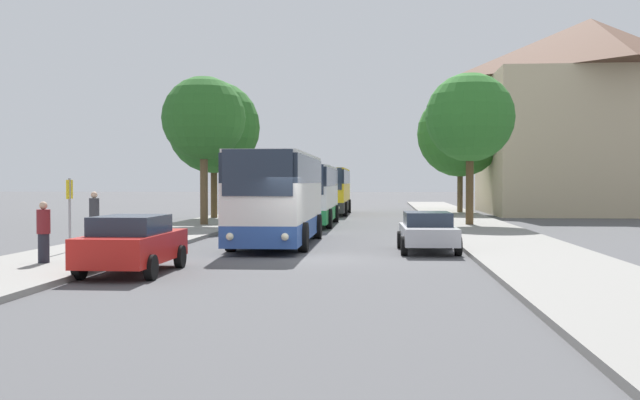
{
  "coord_description": "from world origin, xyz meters",
  "views": [
    {
      "loc": [
        2.3,
        -22.89,
        2.35
      ],
      "look_at": [
        -0.57,
        11.45,
        1.51
      ],
      "focal_mm": 42.0,
      "sensor_mm": 36.0,
      "label": 1
    }
  ],
  "objects_px": {
    "bus_middle": "(310,194)",
    "bus_stop_sign": "(70,206)",
    "tree_left_far": "(214,127)",
    "bus_rear": "(330,190)",
    "parked_car_left_curb": "(132,243)",
    "tree_right_mid": "(460,134)",
    "bus_front": "(279,196)",
    "tree_right_near": "(470,118)",
    "parked_car_right_near": "(428,231)",
    "tree_left_near": "(204,119)",
    "pedestrian_waiting_near": "(94,216)",
    "pedestrian_waiting_far": "(44,232)"
  },
  "relations": [
    {
      "from": "bus_stop_sign",
      "to": "tree_left_far",
      "type": "bearing_deg",
      "value": 91.13
    },
    {
      "from": "bus_stop_sign",
      "to": "tree_left_far",
      "type": "xyz_separation_m",
      "value": [
        -0.44,
        22.26,
        4.1
      ]
    },
    {
      "from": "parked_car_left_curb",
      "to": "tree_right_near",
      "type": "height_order",
      "value": "tree_right_near"
    },
    {
      "from": "parked_car_right_near",
      "to": "tree_right_mid",
      "type": "height_order",
      "value": "tree_right_mid"
    },
    {
      "from": "bus_rear",
      "to": "tree_right_near",
      "type": "height_order",
      "value": "tree_right_near"
    },
    {
      "from": "bus_rear",
      "to": "bus_front",
      "type": "bearing_deg",
      "value": -90.51
    },
    {
      "from": "bus_middle",
      "to": "bus_stop_sign",
      "type": "xyz_separation_m",
      "value": [
        -5.92,
        -17.58,
        -0.12
      ]
    },
    {
      "from": "parked_car_right_near",
      "to": "pedestrian_waiting_near",
      "type": "height_order",
      "value": "pedestrian_waiting_near"
    },
    {
      "from": "pedestrian_waiting_far",
      "to": "tree_left_near",
      "type": "distance_m",
      "value": 18.98
    },
    {
      "from": "tree_right_near",
      "to": "tree_right_mid",
      "type": "bearing_deg",
      "value": 85.93
    },
    {
      "from": "bus_middle",
      "to": "pedestrian_waiting_near",
      "type": "distance_m",
      "value": 15.45
    },
    {
      "from": "tree_left_near",
      "to": "tree_right_mid",
      "type": "bearing_deg",
      "value": 48.96
    },
    {
      "from": "bus_front",
      "to": "parked_car_right_near",
      "type": "height_order",
      "value": "bus_front"
    },
    {
      "from": "bus_front",
      "to": "tree_left_near",
      "type": "relative_size",
      "value": 1.34
    },
    {
      "from": "bus_front",
      "to": "pedestrian_waiting_far",
      "type": "height_order",
      "value": "bus_front"
    },
    {
      "from": "bus_stop_sign",
      "to": "tree_right_near",
      "type": "xyz_separation_m",
      "value": [
        14.36,
        16.28,
        4.07
      ]
    },
    {
      "from": "bus_front",
      "to": "bus_middle",
      "type": "relative_size",
      "value": 0.99
    },
    {
      "from": "bus_front",
      "to": "bus_stop_sign",
      "type": "distance_m",
      "value": 7.76
    },
    {
      "from": "parked_car_right_near",
      "to": "tree_right_mid",
      "type": "bearing_deg",
      "value": -99.34
    },
    {
      "from": "bus_rear",
      "to": "tree_left_near",
      "type": "bearing_deg",
      "value": -108.98
    },
    {
      "from": "bus_rear",
      "to": "pedestrian_waiting_near",
      "type": "relative_size",
      "value": 5.91
    },
    {
      "from": "bus_middle",
      "to": "tree_right_near",
      "type": "bearing_deg",
      "value": -9.07
    },
    {
      "from": "bus_rear",
      "to": "parked_car_left_curb",
      "type": "xyz_separation_m",
      "value": [
        -2.57,
        -35.29,
        -0.98
      ]
    },
    {
      "from": "bus_front",
      "to": "bus_middle",
      "type": "xyz_separation_m",
      "value": [
        -0.06,
        12.64,
        -0.09
      ]
    },
    {
      "from": "pedestrian_waiting_far",
      "to": "tree_right_mid",
      "type": "relative_size",
      "value": 0.19
    },
    {
      "from": "pedestrian_waiting_far",
      "to": "pedestrian_waiting_near",
      "type": "bearing_deg",
      "value": -17.05
    },
    {
      "from": "bus_front",
      "to": "tree_left_far",
      "type": "relative_size",
      "value": 1.22
    },
    {
      "from": "bus_front",
      "to": "bus_rear",
      "type": "distance_m",
      "value": 26.12
    },
    {
      "from": "parked_car_left_curb",
      "to": "bus_stop_sign",
      "type": "xyz_separation_m",
      "value": [
        -3.48,
        4.22,
        0.81
      ]
    },
    {
      "from": "bus_rear",
      "to": "tree_right_mid",
      "type": "relative_size",
      "value": 1.24
    },
    {
      "from": "bus_stop_sign",
      "to": "tree_left_near",
      "type": "xyz_separation_m",
      "value": [
        0.67,
        15.1,
        4.02
      ]
    },
    {
      "from": "bus_middle",
      "to": "tree_left_near",
      "type": "relative_size",
      "value": 1.35
    },
    {
      "from": "parked_car_left_curb",
      "to": "parked_car_right_near",
      "type": "bearing_deg",
      "value": 39.8
    },
    {
      "from": "tree_left_near",
      "to": "tree_right_mid",
      "type": "relative_size",
      "value": 0.87
    },
    {
      "from": "bus_middle",
      "to": "pedestrian_waiting_near",
      "type": "height_order",
      "value": "bus_middle"
    },
    {
      "from": "bus_middle",
      "to": "tree_left_far",
      "type": "relative_size",
      "value": 1.23
    },
    {
      "from": "bus_front",
      "to": "bus_stop_sign",
      "type": "xyz_separation_m",
      "value": [
        -5.98,
        -4.94,
        -0.21
      ]
    },
    {
      "from": "parked_car_right_near",
      "to": "tree_right_mid",
      "type": "distance_m",
      "value": 30.43
    },
    {
      "from": "bus_rear",
      "to": "tree_left_far",
      "type": "distance_m",
      "value": 11.62
    },
    {
      "from": "bus_stop_sign",
      "to": "tree_right_mid",
      "type": "distance_m",
      "value": 35.9
    },
    {
      "from": "parked_car_right_near",
      "to": "bus_front",
      "type": "bearing_deg",
      "value": -26.72
    },
    {
      "from": "tree_left_far",
      "to": "tree_right_near",
      "type": "height_order",
      "value": "tree_left_far"
    },
    {
      "from": "bus_stop_sign",
      "to": "parked_car_left_curb",
      "type": "bearing_deg",
      "value": -50.53
    },
    {
      "from": "pedestrian_waiting_far",
      "to": "tree_left_far",
      "type": "distance_m",
      "value": 26.02
    },
    {
      "from": "tree_left_near",
      "to": "bus_stop_sign",
      "type": "bearing_deg",
      "value": -92.53
    },
    {
      "from": "parked_car_left_curb",
      "to": "bus_stop_sign",
      "type": "bearing_deg",
      "value": 129.32
    },
    {
      "from": "pedestrian_waiting_far",
      "to": "bus_rear",
      "type": "bearing_deg",
      "value": -36.7
    },
    {
      "from": "tree_right_near",
      "to": "parked_car_right_near",
      "type": "bearing_deg",
      "value": -102.12
    },
    {
      "from": "tree_left_near",
      "to": "bus_middle",
      "type": "bearing_deg",
      "value": 25.27
    },
    {
      "from": "pedestrian_waiting_near",
      "to": "parked_car_left_curb",
      "type": "bearing_deg",
      "value": -117.39
    }
  ]
}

